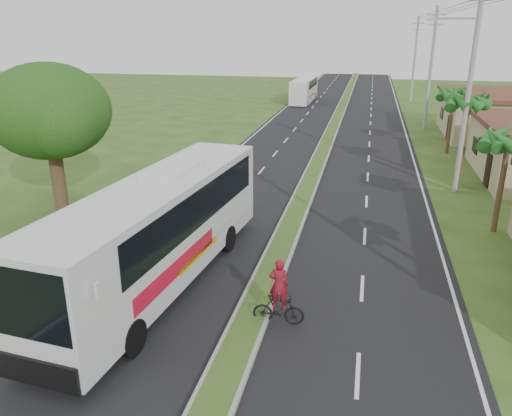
# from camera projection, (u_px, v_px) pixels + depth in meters

# --- Properties ---
(ground) EXTENTS (180.00, 180.00, 0.00)m
(ground) POSITION_uv_depth(u_px,v_px,m) (235.00, 358.00, 14.42)
(ground) COLOR #2C4E1C
(ground) RESTS_ON ground
(road_asphalt) EXTENTS (14.00, 160.00, 0.02)m
(road_asphalt) POSITION_uv_depth(u_px,v_px,m) (313.00, 174.00, 32.78)
(road_asphalt) COLOR black
(road_asphalt) RESTS_ON ground
(median_strip) EXTENTS (1.20, 160.00, 0.18)m
(median_strip) POSITION_uv_depth(u_px,v_px,m) (313.00, 172.00, 32.75)
(median_strip) COLOR gray
(median_strip) RESTS_ON ground
(lane_edge_left) EXTENTS (0.12, 160.00, 0.01)m
(lane_edge_left) POSITION_uv_depth(u_px,v_px,m) (216.00, 168.00, 34.17)
(lane_edge_left) COLOR silver
(lane_edge_left) RESTS_ON ground
(lane_edge_right) EXTENTS (0.12, 160.00, 0.01)m
(lane_edge_right) POSITION_uv_depth(u_px,v_px,m) (420.00, 180.00, 31.40)
(lane_edge_right) COLOR silver
(lane_edge_right) RESTS_ON ground
(shop_far) EXTENTS (8.60, 11.60, 3.82)m
(shop_far) POSITION_uv_depth(u_px,v_px,m) (493.00, 114.00, 43.93)
(shop_far) COLOR tan
(shop_far) RESTS_ON ground
(palm_verge_b) EXTENTS (2.40, 2.40, 5.05)m
(palm_verge_b) POSITION_uv_depth(u_px,v_px,m) (509.00, 140.00, 22.02)
(palm_verge_b) COLOR #473321
(palm_verge_b) RESTS_ON ground
(palm_verge_c) EXTENTS (2.40, 2.40, 5.85)m
(palm_verge_c) POSITION_uv_depth(u_px,v_px,m) (470.00, 101.00, 28.32)
(palm_verge_c) COLOR #473321
(palm_verge_c) RESTS_ON ground
(palm_verge_d) EXTENTS (2.40, 2.40, 5.25)m
(palm_verge_d) POSITION_uv_depth(u_px,v_px,m) (454.00, 93.00, 36.67)
(palm_verge_d) COLOR #473321
(palm_verge_d) RESTS_ON ground
(shade_tree) EXTENTS (6.30, 6.00, 7.54)m
(shade_tree) POSITION_uv_depth(u_px,v_px,m) (48.00, 114.00, 24.43)
(shade_tree) COLOR #473321
(shade_tree) RESTS_ON ground
(utility_pole_b) EXTENTS (3.20, 0.28, 12.00)m
(utility_pole_b) POSITION_uv_depth(u_px,v_px,m) (469.00, 82.00, 27.08)
(utility_pole_b) COLOR gray
(utility_pole_b) RESTS_ON ground
(utility_pole_c) EXTENTS (1.60, 0.28, 11.00)m
(utility_pole_c) POSITION_uv_depth(u_px,v_px,m) (431.00, 68.00, 45.64)
(utility_pole_c) COLOR gray
(utility_pole_c) RESTS_ON ground
(utility_pole_d) EXTENTS (1.60, 0.28, 10.50)m
(utility_pole_d) POSITION_uv_depth(u_px,v_px,m) (415.00, 59.00, 64.09)
(utility_pole_d) COLOR gray
(utility_pole_d) RESTS_ON ground
(coach_bus_main) EXTENTS (3.95, 13.30, 4.24)m
(coach_bus_main) POSITION_uv_depth(u_px,v_px,m) (160.00, 225.00, 17.92)
(coach_bus_main) COLOR silver
(coach_bus_main) RESTS_ON ground
(coach_bus_far) EXTENTS (2.41, 10.24, 2.97)m
(coach_bus_far) POSITION_uv_depth(u_px,v_px,m) (304.00, 89.00, 64.88)
(coach_bus_far) COLOR white
(coach_bus_far) RESTS_ON ground
(motorcyclist) EXTENTS (1.68, 0.57, 2.28)m
(motorcyclist) POSITION_uv_depth(u_px,v_px,m) (279.00, 301.00, 15.82)
(motorcyclist) COLOR black
(motorcyclist) RESTS_ON ground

